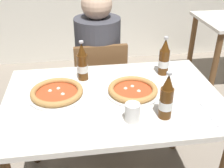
% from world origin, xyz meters
% --- Properties ---
extents(dining_table_main, '(1.20, 0.80, 0.75)m').
position_xyz_m(dining_table_main, '(0.00, 0.00, 0.64)').
color(dining_table_main, silver).
rests_on(dining_table_main, ground_plane).
extents(chair_behind_table, '(0.41, 0.41, 0.85)m').
position_xyz_m(chair_behind_table, '(-0.02, 0.61, 0.48)').
color(chair_behind_table, brown).
rests_on(chair_behind_table, ground_plane).
extents(diner_seated, '(0.34, 0.34, 1.21)m').
position_xyz_m(diner_seated, '(-0.02, 0.66, 0.58)').
color(diner_seated, '#2D3342').
rests_on(diner_seated, ground_plane).
extents(pizza_margherita_near, '(0.31, 0.31, 0.04)m').
position_xyz_m(pizza_margherita_near, '(-0.31, 0.05, 0.77)').
color(pizza_margherita_near, white).
rests_on(pizza_margherita_near, dining_table_main).
extents(pizza_marinara_far, '(0.30, 0.30, 0.04)m').
position_xyz_m(pizza_marinara_far, '(0.11, 0.01, 0.77)').
color(pizza_marinara_far, white).
rests_on(pizza_marinara_far, dining_table_main).
extents(beer_bottle_left, '(0.07, 0.07, 0.25)m').
position_xyz_m(beer_bottle_left, '(-0.15, 0.23, 0.85)').
color(beer_bottle_left, '#512D0F').
rests_on(beer_bottle_left, dining_table_main).
extents(beer_bottle_center, '(0.07, 0.07, 0.25)m').
position_xyz_m(beer_bottle_center, '(0.22, -0.22, 0.85)').
color(beer_bottle_center, '#512D0F').
rests_on(beer_bottle_center, dining_table_main).
extents(beer_bottle_right, '(0.07, 0.07, 0.25)m').
position_xyz_m(beer_bottle_right, '(0.35, 0.22, 0.85)').
color(beer_bottle_right, '#512D0F').
rests_on(beer_bottle_right, dining_table_main).
extents(napkin_with_cutlery, '(0.21, 0.21, 0.01)m').
position_xyz_m(napkin_with_cutlery, '(0.43, -0.24, 0.75)').
color(napkin_with_cutlery, white).
rests_on(napkin_with_cutlery, dining_table_main).
extents(paper_cup, '(0.07, 0.07, 0.09)m').
position_xyz_m(paper_cup, '(0.06, -0.23, 0.80)').
color(paper_cup, white).
rests_on(paper_cup, dining_table_main).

